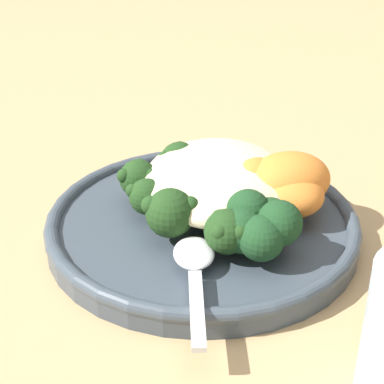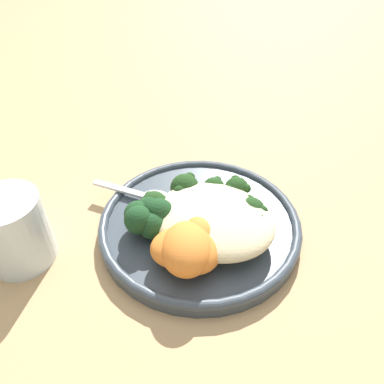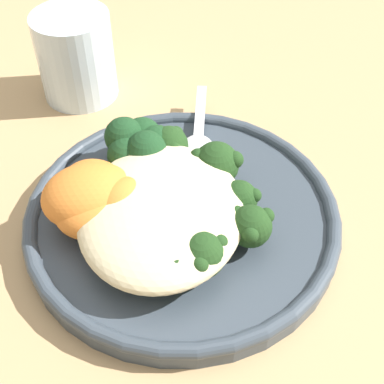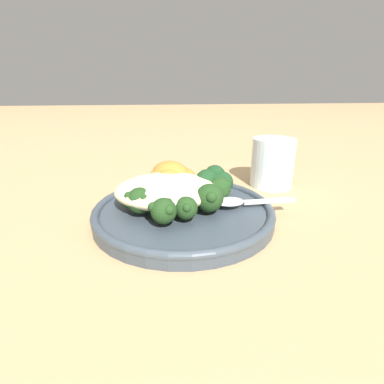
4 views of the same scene
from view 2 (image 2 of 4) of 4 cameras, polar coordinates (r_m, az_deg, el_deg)
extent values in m
plane|color=tan|center=(0.47, 1.32, -7.10)|extent=(4.00, 4.00, 0.00)
cylinder|color=#38424C|center=(0.48, 1.18, -5.17)|extent=(0.25, 0.25, 0.02)
torus|color=#38424C|center=(0.47, 1.19, -4.49)|extent=(0.25, 0.25, 0.01)
ellipsoid|color=beige|center=(0.44, 3.17, -4.39)|extent=(0.14, 0.12, 0.04)
ellipsoid|color=#8EB25B|center=(0.44, 3.93, -5.68)|extent=(0.09, 0.05, 0.01)
sphere|color=#1E3D19|center=(0.44, 9.90, -4.93)|extent=(0.03, 0.03, 0.03)
sphere|color=#1E3D19|center=(0.43, 9.50, -5.47)|extent=(0.01, 0.01, 0.01)
sphere|color=#1E3D19|center=(0.45, 10.44, -3.45)|extent=(0.01, 0.01, 0.01)
ellipsoid|color=#8EB25B|center=(0.45, 5.07, -4.59)|extent=(0.06, 0.06, 0.02)
sphere|color=#1E3D19|center=(0.45, 8.98, -2.91)|extent=(0.03, 0.03, 0.03)
sphere|color=#1E3D19|center=(0.44, 7.77, -3.04)|extent=(0.01, 0.01, 0.01)
sphere|color=#1E3D19|center=(0.45, 10.69, -2.84)|extent=(0.01, 0.01, 0.01)
sphere|color=#1E3D19|center=(0.46, 8.72, -1.22)|extent=(0.01, 0.01, 0.01)
ellipsoid|color=#8EB25B|center=(0.46, 3.28, -4.12)|extent=(0.03, 0.11, 0.01)
sphere|color=#1E3D19|center=(0.49, 6.82, 0.44)|extent=(0.03, 0.03, 0.03)
sphere|color=#1E3D19|center=(0.48, 5.72, 0.41)|extent=(0.01, 0.01, 0.01)
sphere|color=#1E3D19|center=(0.48, 8.27, 0.54)|extent=(0.01, 0.01, 0.01)
sphere|color=#1E3D19|center=(0.49, 6.62, 1.89)|extent=(0.01, 0.01, 0.01)
ellipsoid|color=#8EB25B|center=(0.46, 2.31, -3.79)|extent=(0.04, 0.10, 0.02)
sphere|color=#1E3D19|center=(0.49, 3.34, 0.57)|extent=(0.03, 0.03, 0.03)
sphere|color=#1E3D19|center=(0.47, 2.83, 0.24)|extent=(0.01, 0.01, 0.01)
sphere|color=#1E3D19|center=(0.49, 3.87, 1.79)|extent=(0.01, 0.01, 0.01)
ellipsoid|color=#8EB25B|center=(0.46, 0.48, -3.31)|extent=(0.06, 0.06, 0.01)
sphere|color=#1E3D19|center=(0.48, -1.11, 0.60)|extent=(0.04, 0.04, 0.04)
sphere|color=#1E3D19|center=(0.47, -1.91, 0.17)|extent=(0.01, 0.01, 0.01)
sphere|color=#1E3D19|center=(0.49, -0.36, 2.20)|extent=(0.01, 0.01, 0.01)
ellipsoid|color=#8EB25B|center=(0.45, -0.96, -4.41)|extent=(0.09, 0.02, 0.02)
sphere|color=#1E3D19|center=(0.46, -5.78, -1.88)|extent=(0.03, 0.03, 0.03)
sphere|color=#1E3D19|center=(0.46, -7.39, -1.71)|extent=(0.01, 0.01, 0.01)
sphere|color=#1E3D19|center=(0.45, -5.39, -2.39)|extent=(0.01, 0.01, 0.01)
sphere|color=#1E3D19|center=(0.46, -4.27, -0.99)|extent=(0.01, 0.01, 0.01)
sphere|color=#1E3D19|center=(0.47, -6.24, -0.35)|extent=(0.01, 0.01, 0.01)
ellipsoid|color=orange|center=(0.41, -2.07, -8.23)|extent=(0.09, 0.08, 0.04)
ellipsoid|color=orange|center=(0.42, 1.06, -6.56)|extent=(0.06, 0.06, 0.04)
ellipsoid|color=orange|center=(0.41, 1.16, -8.86)|extent=(0.06, 0.07, 0.03)
ellipsoid|color=orange|center=(0.40, -0.78, -8.61)|extent=(0.08, 0.09, 0.04)
sphere|color=#193D1E|center=(0.45, -8.22, -3.41)|extent=(0.03, 0.03, 0.03)
sphere|color=#193D1E|center=(0.43, -8.13, -4.23)|extent=(0.03, 0.03, 0.03)
sphere|color=#193D1E|center=(0.44, -5.98, -5.07)|extent=(0.03, 0.03, 0.03)
sphere|color=#193D1E|center=(0.44, -4.99, -3.10)|extent=(0.03, 0.03, 0.03)
sphere|color=#193D1E|center=(0.45, -6.34, -2.74)|extent=(0.03, 0.03, 0.03)
cube|color=silver|center=(0.51, -11.17, 0.52)|extent=(0.08, 0.01, 0.00)
ellipsoid|color=silver|center=(0.49, -5.33, -0.93)|extent=(0.04, 0.03, 0.01)
cylinder|color=silver|center=(0.47, -25.53, -5.35)|extent=(0.08, 0.08, 0.09)
camera|label=1|loc=(0.65, -41.90, 26.26)|focal=60.00mm
camera|label=3|loc=(0.37, 55.15, 23.66)|focal=50.00mm
camera|label=4|loc=(0.71, 17.76, 25.87)|focal=28.00mm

